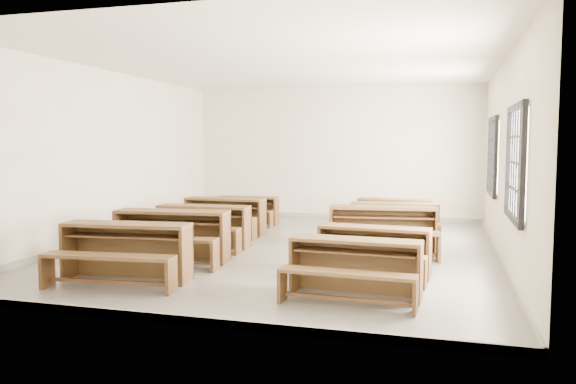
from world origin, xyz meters
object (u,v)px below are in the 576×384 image
(desk_set_5, at_px, (354,264))
(desk_set_7, at_px, (383,226))
(desk_set_1, at_px, (171,232))
(desk_set_6, at_px, (373,248))
(desk_set_9, at_px, (394,213))
(desk_set_3, at_px, (224,213))
(desk_set_8, at_px, (394,219))
(desk_set_2, at_px, (203,223))
(desk_set_0, at_px, (125,248))
(desk_set_4, at_px, (247,208))

(desk_set_5, distance_m, desk_set_7, 2.77)
(desk_set_1, height_order, desk_set_6, desk_set_1)
(desk_set_7, relative_size, desk_set_9, 1.19)
(desk_set_3, height_order, desk_set_8, desk_set_3)
(desk_set_2, height_order, desk_set_8, desk_set_2)
(desk_set_0, distance_m, desk_set_5, 3.08)
(desk_set_3, height_order, desk_set_7, desk_set_7)
(desk_set_4, height_order, desk_set_8, desk_set_8)
(desk_set_2, distance_m, desk_set_6, 3.47)
(desk_set_6, xyz_separation_m, desk_set_9, (-0.07, 4.02, -0.00))
(desk_set_9, bearing_deg, desk_set_3, -156.74)
(desk_set_9, bearing_deg, desk_set_8, -82.59)
(desk_set_6, xyz_separation_m, desk_set_7, (-0.05, 1.64, 0.06))
(desk_set_3, relative_size, desk_set_5, 1.03)
(desk_set_1, distance_m, desk_set_5, 3.32)
(desk_set_5, bearing_deg, desk_set_7, 92.18)
(desk_set_6, bearing_deg, desk_set_1, -177.92)
(desk_set_7, bearing_deg, desk_set_5, -97.39)
(desk_set_0, xyz_separation_m, desk_set_5, (3.08, 0.03, -0.04))
(desk_set_3, relative_size, desk_set_6, 1.04)
(desk_set_4, bearing_deg, desk_set_9, -5.27)
(desk_set_5, xyz_separation_m, desk_set_9, (0.01, 5.15, -0.01))
(desk_set_6, bearing_deg, desk_set_4, 132.80)
(desk_set_9, bearing_deg, desk_set_6, -86.66)
(desk_set_5, height_order, desk_set_9, desk_set_5)
(desk_set_0, bearing_deg, desk_set_3, 87.27)
(desk_set_3, distance_m, desk_set_7, 3.48)
(desk_set_0, xyz_separation_m, desk_set_2, (-0.03, 2.54, -0.02))
(desk_set_8, bearing_deg, desk_set_6, -95.19)
(desk_set_2, bearing_deg, desk_set_4, 91.66)
(desk_set_0, bearing_deg, desk_set_1, 84.31)
(desk_set_0, relative_size, desk_set_9, 1.16)
(desk_set_8, bearing_deg, desk_set_3, 176.76)
(desk_set_0, relative_size, desk_set_6, 1.14)
(desk_set_5, bearing_deg, desk_set_8, 91.19)
(desk_set_6, relative_size, desk_set_7, 0.86)
(desk_set_4, height_order, desk_set_9, desk_set_9)
(desk_set_6, height_order, desk_set_7, desk_set_7)
(desk_set_1, distance_m, desk_set_2, 1.25)
(desk_set_2, xyz_separation_m, desk_set_8, (3.22, 1.47, -0.01))
(desk_set_3, height_order, desk_set_9, desk_set_3)
(desk_set_7, bearing_deg, desk_set_9, 83.80)
(desk_set_0, xyz_separation_m, desk_set_9, (3.09, 5.19, -0.05))
(desk_set_8, bearing_deg, desk_set_4, 152.90)
(desk_set_8, bearing_deg, desk_set_9, 90.57)
(desk_set_1, bearing_deg, desk_set_5, -27.68)
(desk_set_5, bearing_deg, desk_set_1, 160.68)
(desk_set_1, distance_m, desk_set_4, 4.16)
(desk_set_6, bearing_deg, desk_set_7, 96.05)
(desk_set_3, relative_size, desk_set_4, 1.17)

